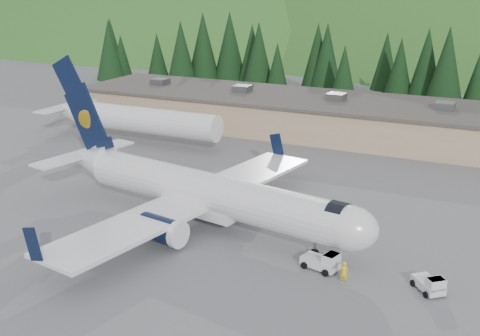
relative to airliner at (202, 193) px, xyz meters
name	(u,v)px	position (x,y,z in m)	size (l,w,h in m)	color
ground	(212,227)	(1.03, -0.18, -3.16)	(600.00, 600.00, 0.00)	slate
airliner	(202,193)	(0.00, 0.00, 0.00)	(35.63, 33.60, 11.84)	white
second_airliner	(129,118)	(-23.90, 21.82, 0.17)	(27.50, 11.00, 10.05)	white
baggage_tug_a	(323,262)	(12.97, -3.87, -2.45)	(3.22, 2.36, 1.57)	silver
baggage_tug_b	(430,284)	(21.11, -3.87, -2.52)	(2.77, 2.90, 1.43)	silver
terminal_building	(303,114)	(-3.98, 37.82, -0.53)	(71.00, 17.00, 6.10)	tan
ramp_worker	(344,273)	(15.03, -5.29, -2.26)	(0.65, 0.43, 1.79)	yellow
tree_line	(331,59)	(-7.34, 61.23, 4.57)	(113.47, 19.78, 14.48)	black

